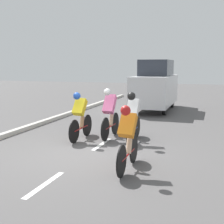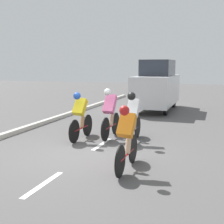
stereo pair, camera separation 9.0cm
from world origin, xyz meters
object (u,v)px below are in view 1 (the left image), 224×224
(cyclist_yellow, at_px, (80,115))
(support_car, at_px, (155,86))
(cyclist_orange, at_px, (128,137))
(cyclist_pink, at_px, (110,113))
(cyclist_white, at_px, (133,115))

(cyclist_yellow, xyz_separation_m, support_car, (-1.03, -6.89, 0.46))
(cyclist_orange, bearing_deg, cyclist_yellow, -46.85)
(cyclist_pink, distance_m, cyclist_orange, 3.03)
(cyclist_pink, height_order, cyclist_orange, cyclist_pink)
(cyclist_white, bearing_deg, cyclist_pink, -14.37)
(cyclist_yellow, distance_m, cyclist_white, 1.59)
(cyclist_pink, xyz_separation_m, support_car, (-0.25, -6.38, 0.42))
(cyclist_orange, height_order, cyclist_white, cyclist_white)
(cyclist_white, relative_size, support_car, 0.37)
(cyclist_yellow, relative_size, cyclist_orange, 1.00)
(cyclist_orange, bearing_deg, cyclist_pink, -64.33)
(cyclist_orange, relative_size, cyclist_white, 1.03)
(cyclist_pink, relative_size, cyclist_white, 1.05)
(cyclist_pink, bearing_deg, cyclist_yellow, 33.38)
(cyclist_orange, xyz_separation_m, cyclist_white, (0.53, -2.53, 0.04))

